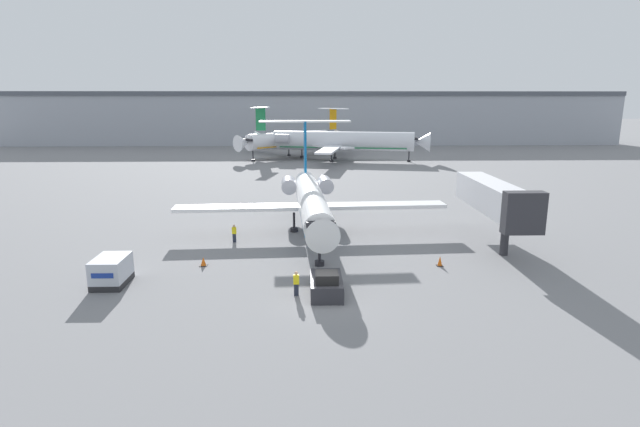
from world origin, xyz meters
TOP-DOWN VIEW (x-y plane):
  - ground_plane at (0.00, 0.00)m, footprint 600.00×600.00m
  - terminal_building at (0.00, 120.00)m, footprint 180.00×16.80m
  - airplane_main at (-0.73, 17.51)m, footprint 27.23×25.73m
  - pushback_tug at (0.14, 1.02)m, footprint 2.20×4.13m
  - luggage_cart at (-15.46, 3.28)m, footprint 2.19×3.24m
  - worker_near_tug at (-1.94, 0.81)m, footprint 0.40×0.25m
  - worker_by_wing at (-8.06, 14.19)m, footprint 0.40×0.24m
  - traffic_cone_left at (-9.63, 7.34)m, footprint 0.62×0.62m
  - traffic_cone_right at (9.63, 6.74)m, footprint 0.52×0.52m
  - airplane_parked_far_left at (-4.31, 84.17)m, footprint 26.36×28.51m
  - airplane_parked_far_right at (6.04, 77.80)m, footprint 38.48×35.96m
  - jet_bridge at (15.96, 12.48)m, footprint 3.20×14.28m

SIDE VIEW (x-z plane):
  - ground_plane at x=0.00m, z-range 0.00..0.00m
  - traffic_cone_left at x=-9.63m, z-range -0.02..0.71m
  - traffic_cone_right at x=9.63m, z-range -0.02..0.82m
  - pushback_tug at x=0.14m, z-range -0.24..1.65m
  - worker_by_wing at x=-8.06m, z-range 0.04..1.73m
  - worker_near_tug at x=-1.94m, z-range 0.04..1.81m
  - luggage_cart at x=-15.46m, z-range 0.00..2.08m
  - airplane_main at x=-0.73m, z-range -1.94..8.81m
  - airplane_parked_far_left at x=-4.31m, z-range -1.43..9.50m
  - airplane_parked_far_right at x=6.04m, z-range -1.48..9.92m
  - jet_bridge at x=15.96m, z-range 1.36..7.55m
  - terminal_building at x=0.00m, z-range 0.03..15.25m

